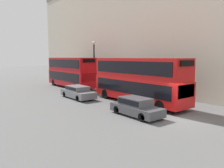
{
  "coord_description": "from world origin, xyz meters",
  "views": [
    {
      "loc": [
        -13.19,
        -9.14,
        4.42
      ],
      "look_at": [
        0.48,
        8.43,
        1.69
      ],
      "focal_mm": 35.0,
      "sensor_mm": 36.0,
      "label": 1
    }
  ],
  "objects_px": {
    "bus_leading": "(138,78)",
    "pedestrian": "(159,94)",
    "bus_second_in_queue": "(71,71)",
    "car_hatchback": "(78,92)",
    "car_dark_sedan": "(136,106)"
  },
  "relations": [
    {
      "from": "car_dark_sedan",
      "to": "bus_leading",
      "type": "bearing_deg",
      "value": 43.97
    },
    {
      "from": "bus_leading",
      "to": "bus_second_in_queue",
      "type": "distance_m",
      "value": 13.91
    },
    {
      "from": "bus_leading",
      "to": "car_dark_sedan",
      "type": "distance_m",
      "value": 5.01
    },
    {
      "from": "bus_leading",
      "to": "car_hatchback",
      "type": "bearing_deg",
      "value": 120.72
    },
    {
      "from": "bus_second_in_queue",
      "to": "pedestrian",
      "type": "height_order",
      "value": "bus_second_in_queue"
    },
    {
      "from": "bus_second_in_queue",
      "to": "pedestrian",
      "type": "bearing_deg",
      "value": -82.17
    },
    {
      "from": "car_hatchback",
      "to": "bus_leading",
      "type": "bearing_deg",
      "value": -59.28
    },
    {
      "from": "bus_leading",
      "to": "bus_second_in_queue",
      "type": "bearing_deg",
      "value": 90.0
    },
    {
      "from": "bus_leading",
      "to": "car_hatchback",
      "type": "distance_m",
      "value": 6.86
    },
    {
      "from": "bus_second_in_queue",
      "to": "car_dark_sedan",
      "type": "distance_m",
      "value": 17.6
    },
    {
      "from": "bus_leading",
      "to": "pedestrian",
      "type": "distance_m",
      "value": 2.76
    },
    {
      "from": "car_hatchback",
      "to": "pedestrian",
      "type": "height_order",
      "value": "pedestrian"
    },
    {
      "from": "pedestrian",
      "to": "car_dark_sedan",
      "type": "bearing_deg",
      "value": -157.02
    },
    {
      "from": "bus_second_in_queue",
      "to": "pedestrian",
      "type": "xyz_separation_m",
      "value": [
        2.05,
        -14.88,
        -1.58
      ]
    },
    {
      "from": "bus_leading",
      "to": "car_dark_sedan",
      "type": "relative_size",
      "value": 2.5
    }
  ]
}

